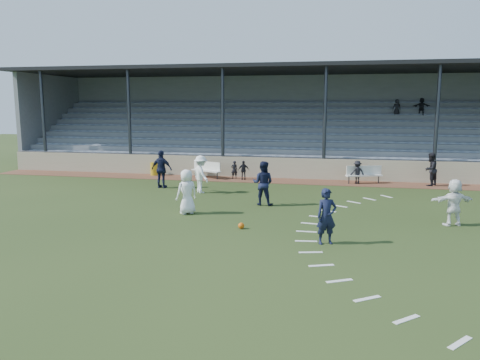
# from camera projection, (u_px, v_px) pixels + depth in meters

# --- Properties ---
(ground) EXTENTS (90.00, 90.00, 0.00)m
(ground) POSITION_uv_depth(u_px,v_px,m) (225.00, 227.00, 16.53)
(ground) COLOR #283817
(ground) RESTS_ON ground
(cinder_track) EXTENTS (34.00, 2.00, 0.02)m
(cinder_track) POSITION_uv_depth(u_px,v_px,m) (269.00, 180.00, 26.66)
(cinder_track) COLOR brown
(cinder_track) RESTS_ON ground
(retaining_wall) EXTENTS (34.00, 0.18, 1.20)m
(retaining_wall) POSITION_uv_depth(u_px,v_px,m) (272.00, 168.00, 27.58)
(retaining_wall) COLOR tan
(retaining_wall) RESTS_ON ground
(bench_left) EXTENTS (1.98, 1.27, 0.95)m
(bench_left) POSITION_uv_depth(u_px,v_px,m) (207.00, 168.00, 27.55)
(bench_left) COLOR silver
(bench_left) RESTS_ON cinder_track
(bench_right) EXTENTS (2.02, 1.10, 0.95)m
(bench_right) POSITION_uv_depth(u_px,v_px,m) (364.00, 173.00, 25.68)
(bench_right) COLOR silver
(bench_right) RESTS_ON cinder_track
(trash_bin) EXTENTS (0.49, 0.49, 0.79)m
(trash_bin) POSITION_uv_depth(u_px,v_px,m) (154.00, 169.00, 28.55)
(trash_bin) COLOR #BF9616
(trash_bin) RESTS_ON cinder_track
(football) EXTENTS (0.22, 0.22, 0.22)m
(football) POSITION_uv_depth(u_px,v_px,m) (241.00, 226.00, 16.32)
(football) COLOR #D0590C
(football) RESTS_ON ground
(player_white_lead) EXTENTS (1.01, 1.01, 1.77)m
(player_white_lead) POSITION_uv_depth(u_px,v_px,m) (187.00, 192.00, 18.45)
(player_white_lead) COLOR white
(player_white_lead) RESTS_ON ground
(player_navy_lead) EXTENTS (0.75, 0.63, 1.75)m
(player_navy_lead) POSITION_uv_depth(u_px,v_px,m) (327.00, 216.00, 14.44)
(player_navy_lead) COLOR #121732
(player_navy_lead) RESTS_ON ground
(player_navy_mid) EXTENTS (0.99, 0.81, 1.90)m
(player_navy_mid) POSITION_uv_depth(u_px,v_px,m) (263.00, 183.00, 20.07)
(player_navy_mid) COLOR #121732
(player_navy_mid) RESTS_ON ground
(player_white_wing) EXTENTS (1.31, 1.33, 1.84)m
(player_white_wing) POSITION_uv_depth(u_px,v_px,m) (201.00, 174.00, 22.88)
(player_white_wing) COLOR white
(player_white_wing) RESTS_ON ground
(player_navy_wing) EXTENTS (1.19, 0.60, 1.95)m
(player_navy_wing) POSITION_uv_depth(u_px,v_px,m) (162.00, 169.00, 24.20)
(player_navy_wing) COLOR #121732
(player_navy_wing) RESTS_ON ground
(player_white_back) EXTENTS (1.64, 0.97, 1.69)m
(player_white_back) POSITION_uv_depth(u_px,v_px,m) (454.00, 202.00, 16.66)
(player_white_back) COLOR white
(player_white_back) RESTS_ON ground
(official) EXTENTS (1.05, 1.08, 1.75)m
(official) POSITION_uv_depth(u_px,v_px,m) (430.00, 169.00, 24.77)
(official) COLOR black
(official) RESTS_ON cinder_track
(sub_left_near) EXTENTS (0.44, 0.37, 1.04)m
(sub_left_near) POSITION_uv_depth(u_px,v_px,m) (234.00, 170.00, 27.22)
(sub_left_near) COLOR black
(sub_left_near) RESTS_ON cinder_track
(sub_left_far) EXTENTS (0.69, 0.43, 1.10)m
(sub_left_far) POSITION_uv_depth(u_px,v_px,m) (244.00, 170.00, 26.78)
(sub_left_far) COLOR black
(sub_left_far) RESTS_ON cinder_track
(sub_right) EXTENTS (0.92, 0.74, 1.25)m
(sub_right) POSITION_uv_depth(u_px,v_px,m) (357.00, 172.00, 25.54)
(sub_right) COLOR black
(sub_right) RESTS_ON cinder_track
(grandstand) EXTENTS (34.60, 9.00, 6.61)m
(grandstand) POSITION_uv_depth(u_px,v_px,m) (282.00, 136.00, 31.88)
(grandstand) COLOR gray
(grandstand) RESTS_ON ground
(penalty_arc) EXTENTS (3.89, 14.63, 0.01)m
(penalty_arc) POSITION_uv_depth(u_px,v_px,m) (345.00, 234.00, 15.68)
(penalty_arc) COLOR white
(penalty_arc) RESTS_ON ground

